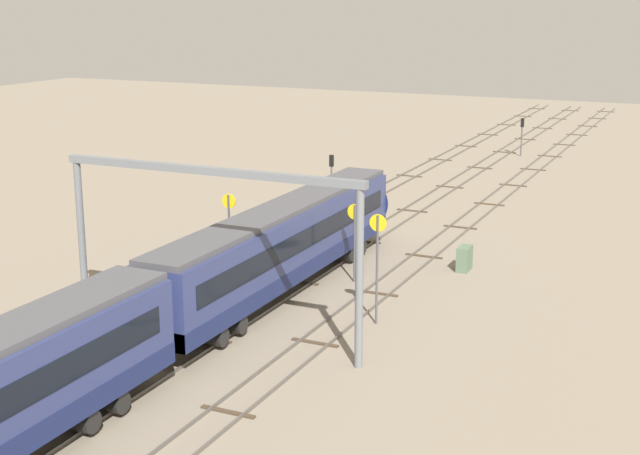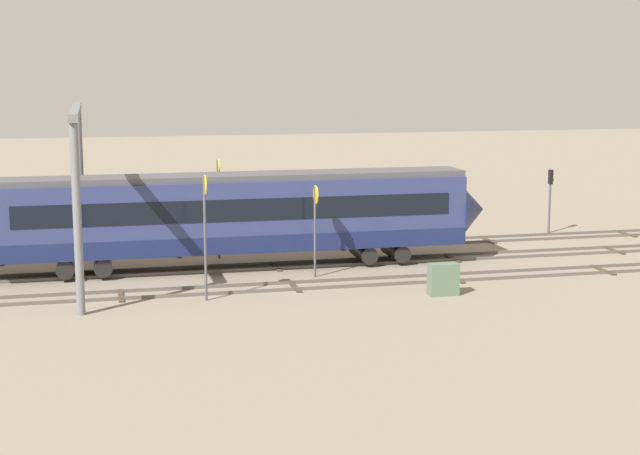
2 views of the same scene
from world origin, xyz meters
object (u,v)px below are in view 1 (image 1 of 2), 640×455
(overhead_gantry, at_px, (209,215))
(signal_light_trackside_departure, at_px, (522,131))
(speed_sign_near_foreground, at_px, (355,231))
(signal_light_trackside_approach, at_px, (332,172))
(relay_cabinet, at_px, (464,259))
(speed_sign_far_trackside, at_px, (377,255))
(speed_sign_mid_trackside, at_px, (229,230))

(overhead_gantry, bearing_deg, signal_light_trackside_departure, -1.80)
(speed_sign_near_foreground, height_order, signal_light_trackside_approach, speed_sign_near_foreground)
(relay_cabinet, bearing_deg, speed_sign_far_trackside, 172.22)
(overhead_gantry, height_order, speed_sign_far_trackside, overhead_gantry)
(signal_light_trackside_approach, xyz_separation_m, signal_light_trackside_departure, (28.74, -8.44, -0.07))
(overhead_gantry, distance_m, signal_light_trackside_approach, 29.59)
(relay_cabinet, bearing_deg, speed_sign_mid_trackside, 128.96)
(signal_light_trackside_approach, bearing_deg, speed_sign_far_trackside, -150.98)
(speed_sign_mid_trackside, relative_size, signal_light_trackside_approach, 1.36)
(speed_sign_far_trackside, xyz_separation_m, relay_cabinet, (10.68, -1.46, -2.85))
(signal_light_trackside_approach, height_order, signal_light_trackside_departure, signal_light_trackside_approach)
(speed_sign_far_trackside, distance_m, relay_cabinet, 11.15)
(speed_sign_far_trackside, relative_size, signal_light_trackside_approach, 1.41)
(speed_sign_near_foreground, distance_m, speed_sign_far_trackside, 6.92)
(signal_light_trackside_approach, bearing_deg, relay_cabinet, -131.12)
(speed_sign_far_trackside, bearing_deg, relay_cabinet, -7.78)
(speed_sign_mid_trackside, height_order, signal_light_trackside_departure, speed_sign_mid_trackside)
(speed_sign_mid_trackside, bearing_deg, speed_sign_near_foreground, -55.41)
(speed_sign_near_foreground, relative_size, signal_light_trackside_approach, 1.15)
(signal_light_trackside_departure, relative_size, relay_cabinet, 2.64)
(overhead_gantry, xyz_separation_m, speed_sign_near_foreground, (11.30, -2.58, -3.18))
(overhead_gantry, distance_m, speed_sign_far_trackside, 8.67)
(overhead_gantry, xyz_separation_m, signal_light_trackside_departure, (57.36, -1.81, -3.61))
(speed_sign_near_foreground, bearing_deg, relay_cabinet, -46.63)
(signal_light_trackside_departure, height_order, relay_cabinet, signal_light_trackside_departure)
(speed_sign_near_foreground, xyz_separation_m, speed_sign_far_trackside, (-5.85, -3.65, 0.58))
(speed_sign_near_foreground, xyz_separation_m, signal_light_trackside_approach, (17.32, 9.21, -0.36))
(signal_light_trackside_departure, xyz_separation_m, relay_cabinet, (-41.24, -5.88, -1.84))
(signal_light_trackside_departure, bearing_deg, speed_sign_far_trackside, -175.13)
(speed_sign_near_foreground, relative_size, signal_light_trackside_departure, 1.18)
(overhead_gantry, height_order, speed_sign_mid_trackside, overhead_gantry)
(speed_sign_near_foreground, height_order, speed_sign_far_trackside, speed_sign_far_trackside)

